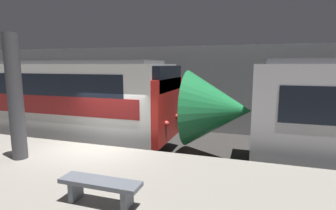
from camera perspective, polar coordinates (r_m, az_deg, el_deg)
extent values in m
plane|color=#33302D|center=(8.85, -14.43, -14.46)|extent=(120.00, 120.00, 0.00)
cube|color=gray|center=(7.12, -24.21, -16.62)|extent=(40.00, 4.27, 0.98)
cube|color=#939399|center=(14.01, -0.61, 3.65)|extent=(50.00, 0.15, 4.39)
cylinder|color=#47474C|center=(7.80, -30.30, 1.40)|extent=(0.37, 0.37, 3.26)
cone|color=#238447|center=(9.27, 10.93, -0.92)|extent=(2.20, 2.69, 2.69)
sphere|color=#F2EFCC|center=(9.51, 5.16, -3.16)|extent=(0.20, 0.20, 0.20)
cube|color=red|center=(9.67, 0.05, -0.86)|extent=(0.25, 2.86, 2.26)
cube|color=black|center=(9.55, 0.05, 5.84)|extent=(0.25, 2.57, 0.90)
sphere|color=#EA4C42|center=(9.09, -0.30, -4.04)|extent=(0.18, 0.18, 0.18)
sphere|color=#EA4C42|center=(10.32, 2.00, -2.49)|extent=(0.18, 0.18, 0.18)
cube|color=slate|center=(5.35, -19.45, -16.83)|extent=(0.10, 0.32, 0.41)
cube|color=slate|center=(4.83, -8.90, -19.31)|extent=(0.10, 0.32, 0.41)
cube|color=slate|center=(4.98, -14.57, -15.97)|extent=(1.50, 0.40, 0.08)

